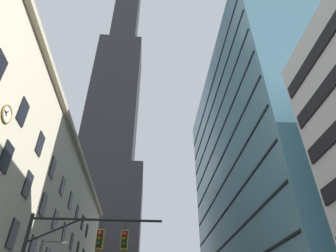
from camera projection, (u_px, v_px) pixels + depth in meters
The scene contains 2 objects.
dark_skyscraper at pixel (111, 132), 111.47m from camera, with size 26.74×26.74×214.05m.
glass_office_midrise at pixel (272, 174), 46.90m from camera, with size 17.52×41.45×45.48m.
Camera 1 is at (-0.56, -11.55, 2.00)m, focal length 30.91 mm.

